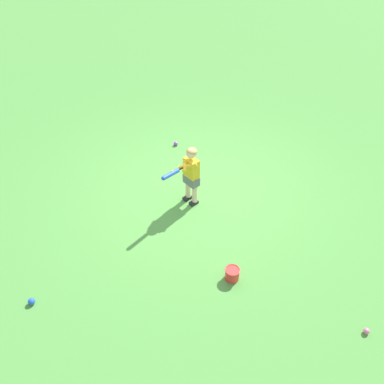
{
  "coord_description": "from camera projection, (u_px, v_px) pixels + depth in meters",
  "views": [
    {
      "loc": [
        0.35,
        5.85,
        4.87
      ],
      "look_at": [
        0.16,
        0.6,
        0.45
      ],
      "focal_mm": 40.18,
      "sensor_mm": 36.0,
      "label": 1
    }
  ],
  "objects": [
    {
      "name": "play_ball_far_left",
      "position": [
        172.0,
        172.0,
        7.95
      ],
      "size": [
        0.07,
        0.07,
        0.07
      ],
      "primitive_type": "sphere",
      "color": "yellow",
      "rests_on": "ground"
    },
    {
      "name": "toy_bucket",
      "position": [
        232.0,
        274.0,
        6.04
      ],
      "size": [
        0.22,
        0.22,
        0.19
      ],
      "color": "red",
      "rests_on": "ground"
    },
    {
      "name": "child_batter",
      "position": [
        190.0,
        172.0,
        6.95
      ],
      "size": [
        0.61,
        0.65,
        1.08
      ],
      "color": "#232328",
      "rests_on": "ground"
    },
    {
      "name": "play_ball_center_lawn",
      "position": [
        176.0,
        144.0,
        8.66
      ],
      "size": [
        0.08,
        0.08,
        0.08
      ],
      "primitive_type": "sphere",
      "color": "purple",
      "rests_on": "ground"
    },
    {
      "name": "play_ball_behind_batter",
      "position": [
        31.0,
        301.0,
        5.74
      ],
      "size": [
        0.1,
        0.1,
        0.1
      ],
      "primitive_type": "sphere",
      "color": "blue",
      "rests_on": "ground"
    },
    {
      "name": "play_ball_by_bucket",
      "position": [
        366.0,
        331.0,
        5.41
      ],
      "size": [
        0.08,
        0.08,
        0.08
      ],
      "primitive_type": "sphere",
      "color": "pink",
      "rests_on": "ground"
    },
    {
      "name": "ground_plane",
      "position": [
        200.0,
        190.0,
        7.61
      ],
      "size": [
        40.0,
        40.0,
        0.0
      ],
      "primitive_type": "plane",
      "color": "#519942"
    }
  ]
}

